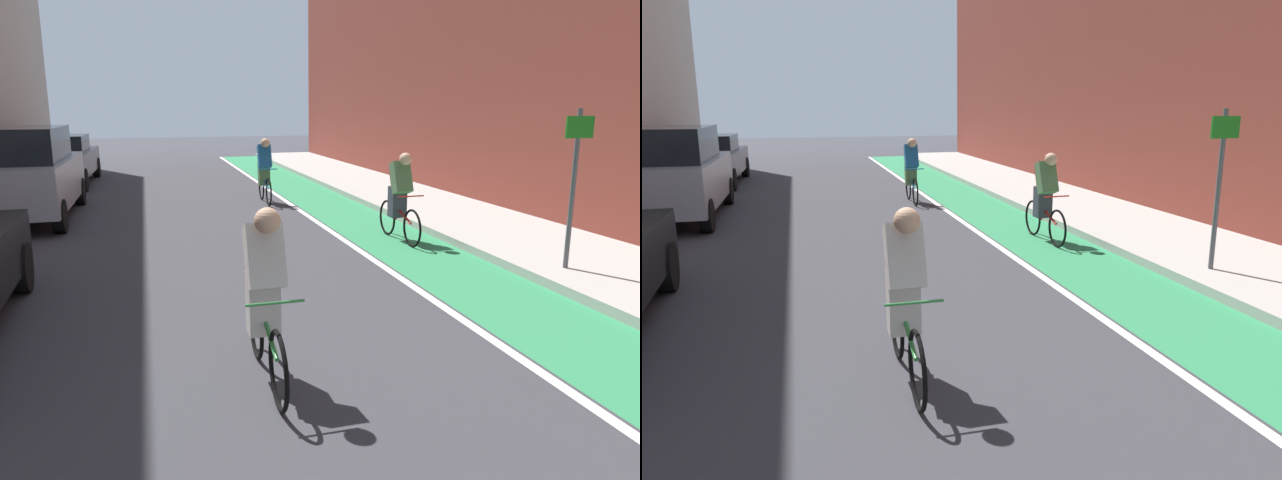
% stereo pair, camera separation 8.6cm
% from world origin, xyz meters
% --- Properties ---
extents(ground_plane, '(74.16, 74.16, 0.00)m').
position_xyz_m(ground_plane, '(0.00, 12.85, 0.00)').
color(ground_plane, '#38383D').
extents(bike_lane_paint, '(1.60, 33.71, 0.00)m').
position_xyz_m(bike_lane_paint, '(3.54, 14.85, 0.00)').
color(bike_lane_paint, '#2D8451').
rests_on(bike_lane_paint, ground).
extents(lane_divider_stripe, '(0.12, 33.71, 0.00)m').
position_xyz_m(lane_divider_stripe, '(2.64, 14.85, 0.00)').
color(lane_divider_stripe, white).
rests_on(lane_divider_stripe, ground).
extents(sidewalk_right, '(2.67, 33.71, 0.14)m').
position_xyz_m(sidewalk_right, '(5.68, 14.85, 0.07)').
color(sidewalk_right, '#A8A59E').
rests_on(sidewalk_right, ground).
extents(parked_suv_silver, '(2.04, 4.57, 1.98)m').
position_xyz_m(parked_suv_silver, '(-3.29, 17.27, 1.02)').
color(parked_suv_silver, '#9EA0A8').
rests_on(parked_suv_silver, ground).
extents(parked_sedan_gray, '(2.00, 4.71, 1.53)m').
position_xyz_m(parked_sedan_gray, '(-3.30, 23.20, 0.79)').
color(parked_sedan_gray, '#595B60').
rests_on(parked_sedan_gray, ground).
extents(cyclist_mid, '(0.48, 1.72, 1.62)m').
position_xyz_m(cyclist_mid, '(0.16, 8.35, 0.81)').
color(cyclist_mid, black).
rests_on(cyclist_mid, ground).
extents(cyclist_trailing, '(0.48, 1.72, 1.61)m').
position_xyz_m(cyclist_trailing, '(3.60, 13.17, 0.85)').
color(cyclist_trailing, black).
rests_on(cyclist_trailing, ground).
extents(cyclist_far, '(0.48, 1.74, 1.63)m').
position_xyz_m(cyclist_far, '(2.08, 18.03, 0.81)').
color(cyclist_far, black).
rests_on(cyclist_far, ground).
extents(street_sign_post, '(0.44, 0.07, 2.24)m').
position_xyz_m(street_sign_post, '(4.94, 10.32, 1.49)').
color(street_sign_post, '#4C4C51').
rests_on(street_sign_post, sidewalk_right).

